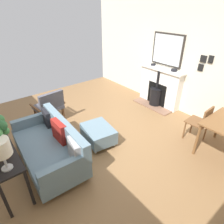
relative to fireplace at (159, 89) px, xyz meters
The scene contains 13 objects.
ground_plane 2.46m from the fireplace, ahead, with size 5.24×6.28×0.01m, color olive.
wall_left 0.97m from the fireplace, 139.11° to the left, with size 0.12×6.28×2.82m, color silver.
fireplace is the anchor object (origin of this frame).
mirror_over_mantel 1.07m from the fireplace, behind, with size 0.04×0.93×0.82m.
mantel_bowl_near 0.71m from the fireplace, 96.16° to the right, with size 0.14×0.14×0.04m.
mantel_bowl_far 0.72m from the fireplace, 95.93° to the left, with size 0.16×0.16×0.05m.
sofa 3.41m from the fireplace, ahead, with size 0.92×1.77×0.79m.
ottoman 2.45m from the fireplace, ahead, with size 0.63×0.78×0.38m.
armchair_accent 3.03m from the fireplace, 19.99° to the right, with size 0.73×0.65×0.84m.
console_table 4.17m from the fireplace, ahead, with size 0.38×1.44×0.72m.
table_lamp_far_end 4.28m from the fireplace, 11.20° to the left, with size 0.25×0.25×0.46m.
dining_chair_near_fireplace 1.81m from the fireplace, 67.09° to the left, with size 0.42×0.42×0.82m.
photo_gallery_row 1.43m from the fireplace, 97.76° to the left, with size 0.02×0.31×0.39m.
Camera 1 is at (1.80, 2.89, 2.60)m, focal length 30.29 mm.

